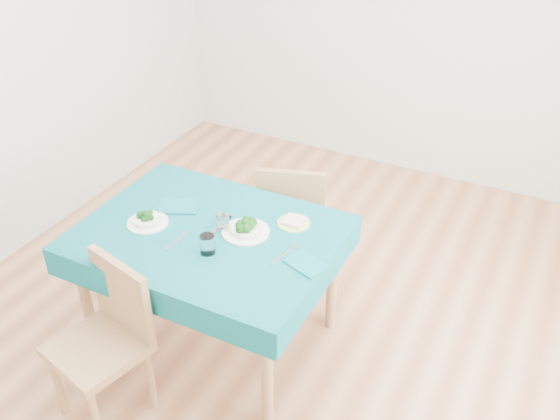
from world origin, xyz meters
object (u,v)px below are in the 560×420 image
at_px(table, 212,288).
at_px(chair_near, 95,337).
at_px(bowl_near, 147,218).
at_px(side_plate, 294,223).
at_px(bowl_far, 246,227).
at_px(chair_far, 294,203).

distance_m(table, chair_near, 0.73).
bearing_deg(bowl_near, table, 13.78).
distance_m(bowl_near, side_plate, 0.78).
distance_m(table, bowl_far, 0.46).
xyz_separation_m(chair_near, chair_far, (0.33, 1.49, 0.01)).
relative_size(table, chair_near, 1.31).
xyz_separation_m(chair_near, bowl_near, (-0.11, 0.61, 0.28)).
bearing_deg(bowl_far, chair_near, -117.35).
bearing_deg(bowl_far, bowl_near, -162.08).
xyz_separation_m(chair_far, side_plate, (0.25, -0.53, 0.25)).
bearing_deg(chair_far, bowl_near, 44.81).
distance_m(chair_near, bowl_far, 0.91).
bearing_deg(side_plate, chair_near, -121.33).
bearing_deg(table, bowl_far, 24.97).
height_order(table, bowl_far, bowl_far).
relative_size(chair_far, bowl_near, 4.68).
relative_size(table, bowl_near, 6.02).
distance_m(chair_far, bowl_far, 0.77).
relative_size(bowl_far, side_plate, 1.41).
height_order(table, chair_near, chair_near).
bearing_deg(table, chair_far, 81.89).
bearing_deg(bowl_far, side_plate, 45.55).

